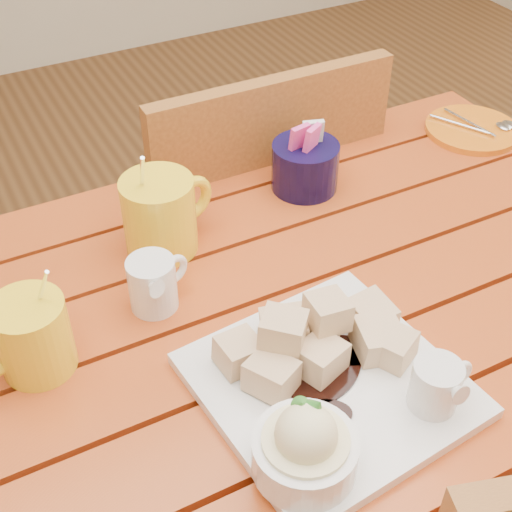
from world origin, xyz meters
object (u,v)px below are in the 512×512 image
table (275,386)px  coffee_mug_right (161,213)px  orange_saucer (473,129)px  chair_far (244,240)px  dessert_plate (327,387)px  coffee_mug_left (30,336)px

table → coffee_mug_right: (-0.06, 0.22, 0.16)m
orange_saucer → chair_far: (-0.35, 0.19, -0.26)m
dessert_plate → table: bearing=86.5°
table → chair_far: size_ratio=1.34×
table → coffee_mug_left: 0.33m
chair_far → coffee_mug_left: bearing=39.7°
table → orange_saucer: (0.53, 0.26, 0.11)m
dessert_plate → coffee_mug_left: coffee_mug_left is taller
coffee_mug_right → orange_saucer: size_ratio=1.03×
dessert_plate → coffee_mug_right: coffee_mug_right is taller
chair_far → orange_saucer: bearing=151.4°
dessert_plate → coffee_mug_left: bearing=142.6°
dessert_plate → orange_saucer: dessert_plate is taller
coffee_mug_left → coffee_mug_right: size_ratio=0.86×
table → chair_far: 0.51m
dessert_plate → coffee_mug_left: 0.34m
coffee_mug_left → orange_saucer: coffee_mug_left is taller
dessert_plate → chair_far: chair_far is taller
table → coffee_mug_left: size_ratio=8.35×
dessert_plate → coffee_mug_right: (-0.05, 0.34, 0.03)m
coffee_mug_right → orange_saucer: 0.60m
orange_saucer → dessert_plate: bearing=-144.5°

